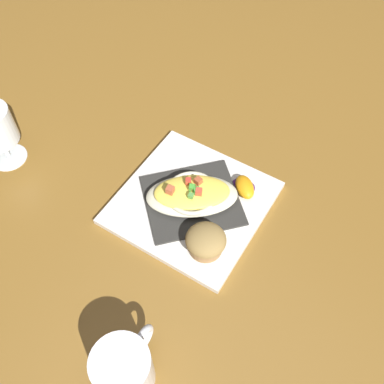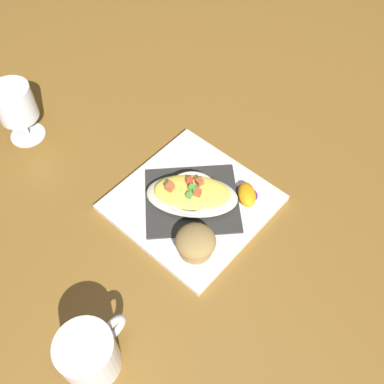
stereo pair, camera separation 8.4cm
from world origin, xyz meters
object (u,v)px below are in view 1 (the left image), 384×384
Objects in this scene: gratin_dish at (192,194)px; coffee_mug at (124,370)px; square_plate at (192,203)px; orange_garnish at (244,187)px; muffin at (206,241)px.

gratin_dish is 0.34m from coffee_mug.
orange_garnish is (0.07, 0.08, 0.02)m from square_plate.
gratin_dish reaches higher than orange_garnish.
coffee_mug is (0.12, -0.32, 0.04)m from square_plate.
muffin is 0.61× the size of coffee_mug.
square_plate is 4.13× the size of orange_garnish.
coffee_mug reaches higher than gratin_dish.
orange_garnish is 0.40m from coffee_mug.
coffee_mug reaches higher than orange_garnish.
coffee_mug is (0.05, -0.40, 0.02)m from orange_garnish.
orange_garnish is at bearing 97.10° from coffee_mug.
square_plate is 0.03m from gratin_dish.
square_plate is at bearing 110.11° from coffee_mug.
square_plate is at bearing 140.62° from muffin.
square_plate is 2.25× the size of coffee_mug.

